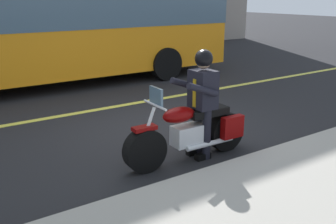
# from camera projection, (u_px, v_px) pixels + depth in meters

# --- Properties ---
(ground_plane) EXTENTS (80.00, 80.00, 0.00)m
(ground_plane) POSITION_uv_depth(u_px,v_px,m) (161.00, 131.00, 7.41)
(ground_plane) COLOR black
(lane_center_stripe) EXTENTS (60.00, 0.16, 0.01)m
(lane_center_stripe) POSITION_uv_depth(u_px,v_px,m) (115.00, 107.00, 8.99)
(lane_center_stripe) COLOR #E5DB4C
(lane_center_stripe) RESTS_ON ground_plane
(motorcycle_main) EXTENTS (2.21, 0.61, 1.26)m
(motorcycle_main) POSITION_uv_depth(u_px,v_px,m) (192.00, 132.00, 6.02)
(motorcycle_main) COLOR black
(motorcycle_main) RESTS_ON ground_plane
(rider_main) EXTENTS (0.63, 0.55, 1.74)m
(rider_main) POSITION_uv_depth(u_px,v_px,m) (202.00, 95.00, 5.95)
(rider_main) COLOR black
(rider_main) RESTS_ON ground_plane
(bus_near) EXTENTS (11.05, 2.70, 3.30)m
(bus_near) POSITION_uv_depth(u_px,v_px,m) (45.00, 19.00, 10.54)
(bus_near) COLOR orange
(bus_near) RESTS_ON ground_plane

